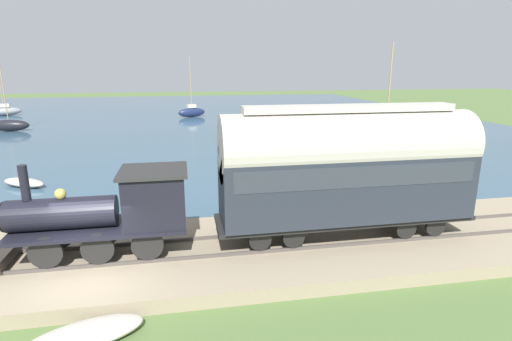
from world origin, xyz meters
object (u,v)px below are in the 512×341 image
object	(u,v)px
sailboat_black	(9,125)
sailboat_yellow	(384,157)
rowboat_far_out	(24,182)
sailboat_navy	(192,112)
beached_dinghy	(85,335)
rowboat_mid_harbor	(74,206)
steam_locomotive	(117,208)
passenger_coach	(347,165)
sailboat_gray	(4,111)

from	to	relation	value
sailboat_black	sailboat_yellow	size ratio (longest dim) A/B	1.00
sailboat_black	rowboat_far_out	bearing A→B (deg)	-154.60
sailboat_navy	beached_dinghy	size ratio (longest dim) A/B	2.67
sailboat_black	beached_dinghy	distance (m)	39.86
rowboat_far_out	beached_dinghy	size ratio (longest dim) A/B	0.98
sailboat_black	sailboat_navy	size ratio (longest dim) A/B	1.01
sailboat_yellow	sailboat_navy	world-z (taller)	sailboat_yellow
sailboat_navy	rowboat_mid_harbor	size ratio (longest dim) A/B	2.96
rowboat_mid_harbor	rowboat_far_out	bearing A→B (deg)	80.85
sailboat_navy	sailboat_yellow	bearing A→B (deg)	179.90
steam_locomotive	sailboat_black	size ratio (longest dim) A/B	0.76
sailboat_black	sailboat_yellow	distance (m)	38.02
sailboat_black	beached_dinghy	size ratio (longest dim) A/B	2.68
steam_locomotive	rowboat_mid_harbor	world-z (taller)	steam_locomotive
sailboat_black	rowboat_far_out	size ratio (longest dim) A/B	2.74
rowboat_mid_harbor	beached_dinghy	world-z (taller)	beached_dinghy
sailboat_black	sailboat_navy	xyz separation A→B (m)	(8.81, -19.28, 0.07)
beached_dinghy	sailboat_navy	bearing A→B (deg)	-4.90
passenger_coach	sailboat_yellow	distance (m)	13.59
steam_locomotive	rowboat_mid_harbor	bearing A→B (deg)	25.63
passenger_coach	sailboat_black	xyz separation A→B (m)	(32.97, 23.61, -2.55)
steam_locomotive	sailboat_navy	world-z (taller)	sailboat_navy
sailboat_black	rowboat_mid_harbor	world-z (taller)	sailboat_black
sailboat_gray	rowboat_mid_harbor	world-z (taller)	sailboat_gray
sailboat_yellow	rowboat_mid_harbor	xyz separation A→B (m)	(-4.79, 18.38, -0.59)
beached_dinghy	sailboat_black	bearing A→B (deg)	22.69
passenger_coach	sailboat_gray	size ratio (longest dim) A/B	1.03
steam_locomotive	rowboat_mid_harbor	xyz separation A→B (m)	(6.30, 3.02, -1.97)
passenger_coach	rowboat_mid_harbor	size ratio (longest dim) A/B	3.45
sailboat_gray	steam_locomotive	bearing A→B (deg)	-179.12
passenger_coach	rowboat_mid_harbor	world-z (taller)	passenger_coach
sailboat_gray	passenger_coach	bearing A→B (deg)	-171.85
sailboat_black	steam_locomotive	bearing A→B (deg)	-151.17
passenger_coach	beached_dinghy	bearing A→B (deg)	114.80
beached_dinghy	sailboat_gray	bearing A→B (deg)	22.59
rowboat_mid_harbor	beached_dinghy	bearing A→B (deg)	-123.81
steam_locomotive	sailboat_navy	xyz separation A→B (m)	(41.78, -3.55, -1.42)
sailboat_navy	sailboat_gray	bearing A→B (deg)	54.87
passenger_coach	sailboat_yellow	world-z (taller)	sailboat_yellow
sailboat_gray	sailboat_black	bearing A→B (deg)	178.69
sailboat_black	sailboat_navy	distance (m)	21.20
sailboat_black	sailboat_yellow	world-z (taller)	sailboat_yellow
rowboat_far_out	rowboat_mid_harbor	size ratio (longest dim) A/B	1.09
sailboat_gray	beached_dinghy	world-z (taller)	sailboat_gray
steam_locomotive	sailboat_gray	bearing A→B (deg)	24.53
sailboat_yellow	rowboat_far_out	world-z (taller)	sailboat_yellow
passenger_coach	rowboat_mid_harbor	xyz separation A→B (m)	(6.30, 10.91, -3.03)
sailboat_gray	rowboat_far_out	world-z (taller)	sailboat_gray
passenger_coach	rowboat_far_out	size ratio (longest dim) A/B	3.18
steam_locomotive	sailboat_gray	distance (m)	52.94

